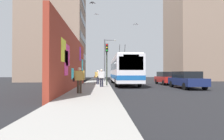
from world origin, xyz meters
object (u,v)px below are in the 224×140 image
object	(u,v)px
city_bus	(124,69)
traffic_light	(107,57)
pedestrian_at_curb	(101,76)
street_lamp	(106,57)
pedestrian_midblock	(98,76)
parked_car_navy	(187,79)
parked_car_red	(166,78)
pedestrian_near_wall	(79,78)

from	to	relation	value
city_bus	traffic_light	bearing A→B (deg)	148.45
pedestrian_at_curb	street_lamp	distance (m)	11.90
pedestrian_midblock	street_lamp	size ratio (longest dim) A/B	0.24
traffic_light	parked_car_navy	bearing A→B (deg)	-107.36
parked_car_navy	street_lamp	xyz separation A→B (m)	(12.08, 7.24, 3.11)
city_bus	traffic_light	world-z (taller)	city_bus
city_bus	parked_car_navy	size ratio (longest dim) A/B	2.68
parked_car_red	street_lamp	distance (m)	10.31
city_bus	parked_car_red	distance (m)	5.31
pedestrian_near_wall	street_lamp	bearing A→B (deg)	-7.02
street_lamp	pedestrian_midblock	bearing A→B (deg)	172.03
city_bus	parked_car_red	xyz separation A→B (m)	(-0.36, -5.20, -1.03)
parked_car_navy	city_bus	bearing A→B (deg)	41.88
pedestrian_near_wall	pedestrian_midblock	world-z (taller)	pedestrian_near_wall
parked_car_navy	parked_car_red	size ratio (longest dim) A/B	1.06
pedestrian_near_wall	pedestrian_at_curb	size ratio (longest dim) A/B	1.01
pedestrian_midblock	traffic_light	size ratio (longest dim) A/B	0.37
parked_car_navy	street_lamp	distance (m)	14.42
pedestrian_near_wall	pedestrian_at_curb	xyz separation A→B (m)	(5.24, -1.40, -0.02)
pedestrian_near_wall	traffic_light	xyz separation A→B (m)	(7.00, -1.95, 1.92)
parked_car_navy	traffic_light	size ratio (longest dim) A/B	1.03
parked_car_red	pedestrian_near_wall	xyz separation A→B (m)	(-10.14, 9.30, 0.30)
pedestrian_at_curb	parked_car_red	bearing A→B (deg)	-58.20
pedestrian_at_curb	pedestrian_near_wall	bearing A→B (deg)	165.00
parked_car_navy	pedestrian_near_wall	world-z (taller)	pedestrian_near_wall
street_lamp	traffic_light	bearing A→B (deg)	179.35
city_bus	street_lamp	distance (m)	6.93
pedestrian_at_curb	traffic_light	distance (m)	2.67
pedestrian_near_wall	pedestrian_at_curb	bearing A→B (deg)	-15.00
pedestrian_midblock	pedestrian_near_wall	bearing A→B (deg)	173.81
pedestrian_near_wall	pedestrian_midblock	distance (m)	9.00
parked_car_red	traffic_light	size ratio (longest dim) A/B	0.97
street_lamp	parked_car_navy	bearing A→B (deg)	-149.08
pedestrian_near_wall	traffic_light	world-z (taller)	traffic_light
pedestrian_at_curb	pedestrian_midblock	size ratio (longest dim) A/B	1.03
parked_car_red	pedestrian_near_wall	distance (m)	13.76
pedestrian_midblock	pedestrian_at_curb	bearing A→B (deg)	-173.35
pedestrian_near_wall	city_bus	bearing A→B (deg)	-21.36
parked_car_red	traffic_light	xyz separation A→B (m)	(-3.14, 7.35, 2.22)
pedestrian_midblock	traffic_light	world-z (taller)	traffic_light
parked_car_red	pedestrian_at_curb	distance (m)	9.30
parked_car_navy	pedestrian_midblock	distance (m)	9.36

